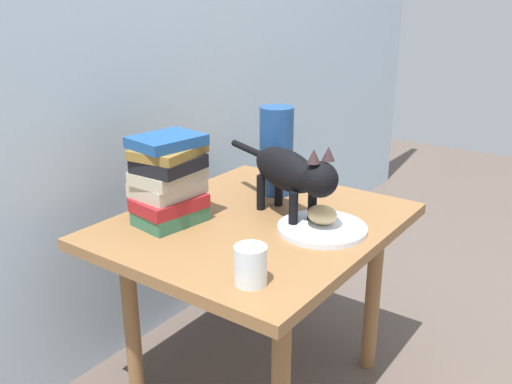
{
  "coord_description": "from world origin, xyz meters",
  "views": [
    {
      "loc": [
        -1.11,
        -0.8,
        1.08
      ],
      "look_at": [
        0.0,
        0.0,
        0.59
      ],
      "focal_mm": 38.66,
      "sensor_mm": 36.0,
      "label": 1
    }
  ],
  "objects_px": {
    "plate": "(322,228)",
    "green_vase": "(276,151)",
    "bread_roll": "(322,215)",
    "book_stack": "(169,179)",
    "cat": "(292,173)",
    "side_table": "(256,242)",
    "candle_jar": "(251,267)"
  },
  "relations": [
    {
      "from": "plate",
      "to": "green_vase",
      "type": "height_order",
      "value": "green_vase"
    },
    {
      "from": "bread_roll",
      "to": "green_vase",
      "type": "bearing_deg",
      "value": 57.25
    },
    {
      "from": "plate",
      "to": "book_stack",
      "type": "distance_m",
      "value": 0.42
    },
    {
      "from": "bread_roll",
      "to": "cat",
      "type": "height_order",
      "value": "cat"
    },
    {
      "from": "side_table",
      "to": "plate",
      "type": "bearing_deg",
      "value": -77.58
    },
    {
      "from": "plate",
      "to": "green_vase",
      "type": "distance_m",
      "value": 0.34
    },
    {
      "from": "bread_roll",
      "to": "book_stack",
      "type": "bearing_deg",
      "value": 118.59
    },
    {
      "from": "cat",
      "to": "candle_jar",
      "type": "height_order",
      "value": "cat"
    },
    {
      "from": "candle_jar",
      "to": "side_table",
      "type": "bearing_deg",
      "value": 33.89
    },
    {
      "from": "side_table",
      "to": "cat",
      "type": "bearing_deg",
      "value": -51.12
    },
    {
      "from": "bread_roll",
      "to": "cat",
      "type": "bearing_deg",
      "value": 85.97
    },
    {
      "from": "bread_roll",
      "to": "green_vase",
      "type": "xyz_separation_m",
      "value": [
        0.16,
        0.25,
        0.09
      ]
    },
    {
      "from": "book_stack",
      "to": "green_vase",
      "type": "xyz_separation_m",
      "value": [
        0.35,
        -0.1,
        0.01
      ]
    },
    {
      "from": "cat",
      "to": "side_table",
      "type": "bearing_deg",
      "value": 128.88
    },
    {
      "from": "bread_roll",
      "to": "plate",
      "type": "bearing_deg",
      "value": -146.28
    },
    {
      "from": "plate",
      "to": "candle_jar",
      "type": "bearing_deg",
      "value": -177.75
    },
    {
      "from": "book_stack",
      "to": "green_vase",
      "type": "relative_size",
      "value": 0.88
    },
    {
      "from": "plate",
      "to": "green_vase",
      "type": "bearing_deg",
      "value": 56.2
    },
    {
      "from": "candle_jar",
      "to": "book_stack",
      "type": "bearing_deg",
      "value": 68.43
    },
    {
      "from": "book_stack",
      "to": "cat",
      "type": "bearing_deg",
      "value": -51.74
    },
    {
      "from": "book_stack",
      "to": "candle_jar",
      "type": "xyz_separation_m",
      "value": [
        -0.15,
        -0.37,
        -0.08
      ]
    },
    {
      "from": "candle_jar",
      "to": "plate",
      "type": "bearing_deg",
      "value": 2.25
    },
    {
      "from": "candle_jar",
      "to": "green_vase",
      "type": "bearing_deg",
      "value": 28.48
    },
    {
      "from": "bread_roll",
      "to": "side_table",
      "type": "bearing_deg",
      "value": 106.64
    },
    {
      "from": "plate",
      "to": "candle_jar",
      "type": "height_order",
      "value": "candle_jar"
    },
    {
      "from": "cat",
      "to": "book_stack",
      "type": "height_order",
      "value": "book_stack"
    },
    {
      "from": "bread_roll",
      "to": "candle_jar",
      "type": "xyz_separation_m",
      "value": [
        -0.34,
        -0.02,
        -0.0
      ]
    },
    {
      "from": "green_vase",
      "to": "plate",
      "type": "bearing_deg",
      "value": -123.8
    },
    {
      "from": "book_stack",
      "to": "candle_jar",
      "type": "distance_m",
      "value": 0.41
    },
    {
      "from": "side_table",
      "to": "green_vase",
      "type": "height_order",
      "value": "green_vase"
    },
    {
      "from": "book_stack",
      "to": "green_vase",
      "type": "height_order",
      "value": "green_vase"
    },
    {
      "from": "cat",
      "to": "green_vase",
      "type": "xyz_separation_m",
      "value": [
        0.15,
        0.15,
        -0.0
      ]
    }
  ]
}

